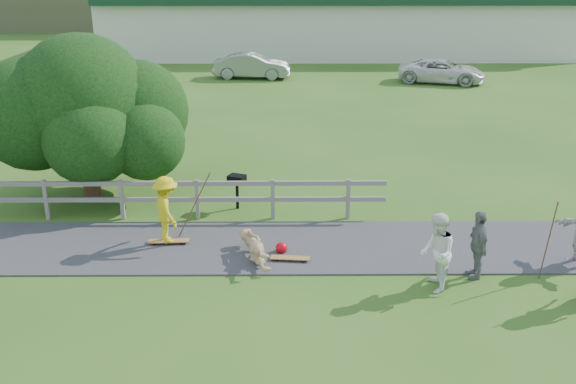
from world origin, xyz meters
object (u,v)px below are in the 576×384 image
car_white (442,71)px  skater_rider (167,214)px  spectator_a (437,253)px  bbq (237,192)px  tree (86,131)px  spectator_b (478,244)px  skater_fallen (255,247)px  car_silver (252,66)px

car_white → skater_rider: bearing=168.7°
spectator_a → bbq: bearing=-133.6°
tree → bbq: tree is taller
car_white → tree: bearing=158.4°
skater_rider → spectator_a: (5.97, -2.26, 0.02)m
spectator_a → tree: bearing=-120.5°
skater_rider → spectator_a: bearing=-137.6°
spectator_b → tree: (-9.79, 5.18, 1.17)m
car_white → tree: size_ratio=0.79×
skater_fallen → car_silver: size_ratio=0.40×
spectator_a → bbq: (-4.45, 4.66, -0.36)m
skater_fallen → tree: bearing=122.3°
skater_rider → spectator_b: skater_rider is taller
spectator_b → car_white: size_ratio=0.33×
skater_fallen → spectator_b: 4.93m
tree → skater_rider: bearing=-51.0°
spectator_b → car_silver: (-6.00, 24.59, -0.06)m
spectator_a → spectator_b: 1.15m
skater_fallen → bbq: (-0.63, 3.25, 0.17)m
skater_rider → spectator_a: 6.38m
car_silver → bbq: 20.49m
spectator_a → bbq: 6.46m
car_white → car_silver: bearing=99.2°
spectator_a → car_silver: (-4.99, 25.15, -0.13)m
skater_fallen → car_white: size_ratio=0.37×
skater_rider → car_silver: 22.91m
spectator_a → car_white: spectator_a is taller
skater_fallen → bbq: 3.31m
skater_rider → skater_fallen: bearing=-138.4°
spectator_b → car_silver: spectator_b is taller
skater_fallen → spectator_a: spectator_a is taller
car_silver → tree: (-3.79, -19.41, 1.23)m
tree → bbq: (4.33, -1.07, -1.45)m
tree → car_silver: bearing=78.9°
skater_rider → bbq: size_ratio=1.68×
skater_fallen → car_white: bearing=50.3°
tree → bbq: 4.69m
spectator_a → car_white: 24.31m
skater_rider → tree: tree is taller
skater_rider → skater_fallen: 2.36m
car_white → spectator_b: bearing=-174.1°
spectator_a → spectator_b: spectator_a is taller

